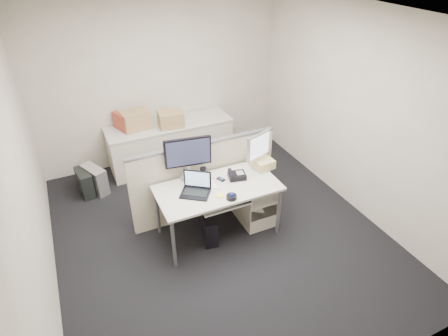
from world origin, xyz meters
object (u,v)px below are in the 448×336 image
desk (218,191)px  desk_phone (237,176)px  laptop (195,185)px  monitor_main (188,159)px

desk → desk_phone: (0.30, 0.08, 0.10)m
laptop → monitor_main: bearing=116.8°
monitor_main → laptop: bearing=-89.7°
laptop → desk_phone: 0.62m
monitor_main → desk_phone: bearing=-14.9°
monitor_main → laptop: (-0.05, -0.34, -0.16)m
desk → monitor_main: bearing=128.0°
monitor_main → laptop: 0.38m
desk → laptop: (-0.30, -0.02, 0.19)m
monitor_main → laptop: monitor_main is taller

